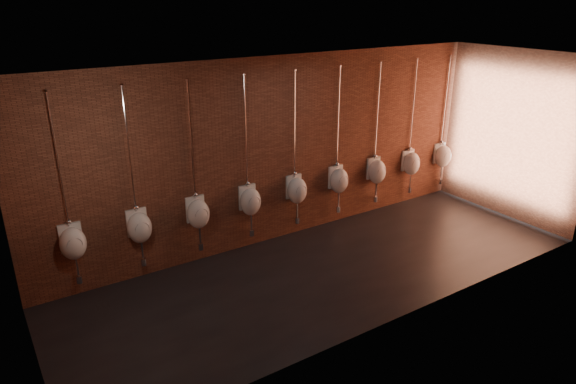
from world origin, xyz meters
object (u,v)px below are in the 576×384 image
Objects in this scene: urinal_0 at (73,242)px; urinal_6 at (377,171)px; urinal_5 at (339,180)px; urinal_8 at (443,155)px; urinal_2 at (198,213)px; urinal_3 at (250,200)px; urinal_4 at (297,190)px; urinal_1 at (139,227)px; urinal_7 at (411,163)px.

urinal_0 is 5.63m from urinal_6.
urinal_5 is 2.82m from urinal_8.
urinal_5 is 0.94m from urinal_6.
urinal_0 is 1.88m from urinal_2.
urinal_2 is at bearing 0.00° from urinal_0.
urinal_3 is at bearing 0.00° from urinal_2.
urinal_2 and urinal_4 have the same top height.
urinal_1 is at bearing 180.00° from urinal_8.
urinal_4 is at bearing 0.00° from urinal_0.
urinal_6 is at bearing 0.00° from urinal_0.
urinal_1 is 1.88m from urinal_3.
urinal_4 and urinal_8 have the same top height.
urinal_3 and urinal_4 have the same top height.
urinal_3 is 1.00× the size of urinal_5.
urinal_2 is 0.94m from urinal_3.
urinal_8 is (7.51, 0.00, 0.00)m from urinal_0.
urinal_4 and urinal_5 have the same top height.
urinal_4 is 1.00× the size of urinal_5.
urinal_4 is 0.94m from urinal_5.
urinal_0 is 1.00× the size of urinal_6.
urinal_6 is (1.88, 0.00, 0.00)m from urinal_4.
urinal_2 is 1.00× the size of urinal_5.
urinal_3 is 1.88m from urinal_5.
urinal_7 is (1.88, 0.00, 0.00)m from urinal_5.
urinal_7 is at bearing 0.00° from urinal_4.
urinal_0 and urinal_2 have the same top height.
urinal_8 is (1.88, 0.00, 0.00)m from urinal_6.
urinal_5 is at bearing 0.00° from urinal_3.
urinal_1 is 1.00× the size of urinal_3.
urinal_3 and urinal_7 have the same top height.
urinal_7 is (6.57, 0.00, 0.00)m from urinal_0.
urinal_0 is 1.00× the size of urinal_5.
urinal_5 is 1.88m from urinal_7.
urinal_2 is 1.00× the size of urinal_6.
urinal_1 is at bearing 180.00° from urinal_3.
urinal_8 is at bearing 0.00° from urinal_0.
urinal_2 is (1.88, 0.00, 0.00)m from urinal_0.
urinal_8 is at bearing 0.00° from urinal_2.
urinal_4 is 1.00× the size of urinal_8.
urinal_0 is at bearing 180.00° from urinal_3.
urinal_4 is 3.76m from urinal_8.
urinal_5 is at bearing 180.00° from urinal_8.
urinal_2 and urinal_3 have the same top height.
urinal_4 is (1.88, 0.00, 0.00)m from urinal_2.
urinal_0 is 1.00× the size of urinal_8.
urinal_2 is at bearing 180.00° from urinal_7.
urinal_1 and urinal_6 have the same top height.
urinal_0 is 1.00× the size of urinal_3.
urinal_7 is at bearing 0.00° from urinal_2.
urinal_6 is (3.76, 0.00, 0.00)m from urinal_2.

